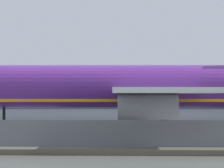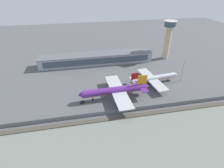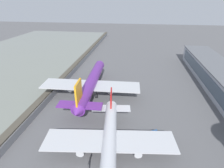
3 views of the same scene
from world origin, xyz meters
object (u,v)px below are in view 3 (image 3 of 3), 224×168
(cargo_jet_purple, at_px, (91,83))
(ops_van, at_px, (151,136))
(passenger_jet_silver, at_px, (109,143))
(baggage_tug, at_px, (99,73))

(cargo_jet_purple, bearing_deg, ops_van, 45.47)
(passenger_jet_silver, xyz_separation_m, baggage_tug, (-57.13, -15.36, -3.79))
(ops_van, bearing_deg, baggage_tug, -150.70)
(ops_van, bearing_deg, cargo_jet_purple, -134.53)
(passenger_jet_silver, bearing_deg, baggage_tug, -164.95)
(cargo_jet_purple, xyz_separation_m, passenger_jet_silver, (33.40, 13.46, -1.37))
(cargo_jet_purple, relative_size, ops_van, 9.16)
(baggage_tug, distance_m, ops_van, 55.97)
(passenger_jet_silver, height_order, baggage_tug, passenger_jet_silver)
(passenger_jet_silver, relative_size, baggage_tug, 12.15)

